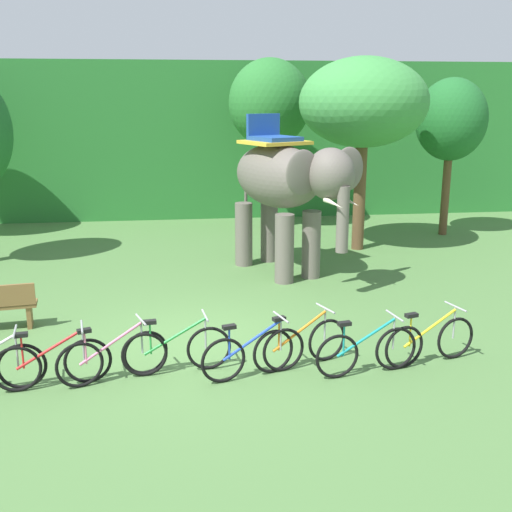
{
  "coord_description": "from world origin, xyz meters",
  "views": [
    {
      "loc": [
        -0.22,
        -10.0,
        4.19
      ],
      "look_at": [
        1.16,
        1.0,
        1.3
      ],
      "focal_mm": 43.18,
      "sensor_mm": 36.0,
      "label": 1
    }
  ],
  "objects_px": {
    "bike_teal": "(367,351)",
    "tree_right": "(451,120)",
    "bike_green": "(177,350)",
    "bike_blue": "(254,353)",
    "bike_yellow": "(430,341)",
    "tree_left": "(363,103)",
    "elephant": "(285,184)",
    "bike_orange": "(301,344)",
    "tree_center": "(270,104)",
    "bike_red": "(52,363)",
    "bike_pink": "(113,357)"
  },
  "relations": [
    {
      "from": "tree_left",
      "to": "bike_green",
      "type": "distance_m",
      "value": 9.73
    },
    {
      "from": "tree_left",
      "to": "tree_right",
      "type": "xyz_separation_m",
      "value": [
        3.18,
        1.5,
        -0.51
      ]
    },
    {
      "from": "tree_center",
      "to": "bike_yellow",
      "type": "relative_size",
      "value": 3.21
    },
    {
      "from": "tree_left",
      "to": "bike_teal",
      "type": "relative_size",
      "value": 3.08
    },
    {
      "from": "elephant",
      "to": "bike_yellow",
      "type": "height_order",
      "value": "elephant"
    },
    {
      "from": "elephant",
      "to": "bike_yellow",
      "type": "xyz_separation_m",
      "value": [
        1.46,
        -5.38,
        -1.82
      ]
    },
    {
      "from": "tree_right",
      "to": "bike_teal",
      "type": "xyz_separation_m",
      "value": [
        -5.34,
        -9.39,
        -3.1
      ]
    },
    {
      "from": "tree_left",
      "to": "bike_blue",
      "type": "relative_size",
      "value": 3.15
    },
    {
      "from": "tree_right",
      "to": "bike_red",
      "type": "xyz_separation_m",
      "value": [
        -10.06,
        -9.25,
        -3.1
      ]
    },
    {
      "from": "tree_left",
      "to": "bike_green",
      "type": "xyz_separation_m",
      "value": [
        -5.07,
        -7.48,
        -3.61
      ]
    },
    {
      "from": "bike_yellow",
      "to": "tree_right",
      "type": "bearing_deg",
      "value": 65.24
    },
    {
      "from": "tree_right",
      "to": "bike_green",
      "type": "distance_m",
      "value": 12.58
    },
    {
      "from": "tree_left",
      "to": "bike_red",
      "type": "distance_m",
      "value": 10.98
    },
    {
      "from": "bike_teal",
      "to": "bike_yellow",
      "type": "xyz_separation_m",
      "value": [
        1.13,
        0.26,
        0.0
      ]
    },
    {
      "from": "elephant",
      "to": "bike_red",
      "type": "xyz_separation_m",
      "value": [
        -4.39,
        -5.5,
        -1.82
      ]
    },
    {
      "from": "bike_teal",
      "to": "tree_center",
      "type": "bearing_deg",
      "value": 89.55
    },
    {
      "from": "tree_right",
      "to": "bike_yellow",
      "type": "xyz_separation_m",
      "value": [
        -4.21,
        -9.13,
        -3.1
      ]
    },
    {
      "from": "bike_green",
      "to": "tree_right",
      "type": "bearing_deg",
      "value": 47.43
    },
    {
      "from": "bike_teal",
      "to": "bike_blue",
      "type": "bearing_deg",
      "value": 176.03
    },
    {
      "from": "tree_right",
      "to": "bike_blue",
      "type": "distance_m",
      "value": 12.07
    },
    {
      "from": "tree_left",
      "to": "elephant",
      "type": "distance_m",
      "value": 3.8
    },
    {
      "from": "tree_left",
      "to": "tree_center",
      "type": "bearing_deg",
      "value": 124.0
    },
    {
      "from": "bike_blue",
      "to": "bike_yellow",
      "type": "relative_size",
      "value": 0.99
    },
    {
      "from": "bike_red",
      "to": "bike_pink",
      "type": "distance_m",
      "value": 0.87
    },
    {
      "from": "bike_red",
      "to": "tree_right",
      "type": "bearing_deg",
      "value": 42.59
    },
    {
      "from": "bike_green",
      "to": "bike_blue",
      "type": "distance_m",
      "value": 1.2
    },
    {
      "from": "bike_green",
      "to": "bike_yellow",
      "type": "xyz_separation_m",
      "value": [
        4.04,
        -0.15,
        0.0
      ]
    },
    {
      "from": "bike_teal",
      "to": "tree_right",
      "type": "bearing_deg",
      "value": 60.38
    },
    {
      "from": "tree_left",
      "to": "bike_blue",
      "type": "height_order",
      "value": "tree_left"
    },
    {
      "from": "tree_left",
      "to": "elephant",
      "type": "bearing_deg",
      "value": -137.94
    },
    {
      "from": "tree_right",
      "to": "bike_pink",
      "type": "xyz_separation_m",
      "value": [
        -9.2,
        -9.14,
        -3.1
      ]
    },
    {
      "from": "elephant",
      "to": "bike_teal",
      "type": "distance_m",
      "value": 5.93
    },
    {
      "from": "bike_pink",
      "to": "bike_teal",
      "type": "distance_m",
      "value": 3.87
    },
    {
      "from": "bike_green",
      "to": "bike_yellow",
      "type": "bearing_deg",
      "value": -2.19
    },
    {
      "from": "tree_right",
      "to": "bike_red",
      "type": "bearing_deg",
      "value": -137.41
    },
    {
      "from": "tree_center",
      "to": "bike_red",
      "type": "relative_size",
      "value": 3.15
    },
    {
      "from": "elephant",
      "to": "bike_pink",
      "type": "relative_size",
      "value": 2.55
    },
    {
      "from": "tree_left",
      "to": "bike_yellow",
      "type": "bearing_deg",
      "value": -97.71
    },
    {
      "from": "bike_orange",
      "to": "bike_pink",
      "type": "bearing_deg",
      "value": -177.13
    },
    {
      "from": "bike_yellow",
      "to": "bike_pink",
      "type": "bearing_deg",
      "value": -179.93
    },
    {
      "from": "tree_center",
      "to": "bike_red",
      "type": "height_order",
      "value": "tree_center"
    },
    {
      "from": "tree_right",
      "to": "bike_teal",
      "type": "relative_size",
      "value": 2.8
    },
    {
      "from": "tree_center",
      "to": "elephant",
      "type": "bearing_deg",
      "value": -94.48
    },
    {
      "from": "elephant",
      "to": "bike_teal",
      "type": "xyz_separation_m",
      "value": [
        0.33,
        -5.64,
        -1.82
      ]
    },
    {
      "from": "bike_pink",
      "to": "bike_green",
      "type": "height_order",
      "value": "same"
    },
    {
      "from": "elephant",
      "to": "bike_orange",
      "type": "height_order",
      "value": "elephant"
    },
    {
      "from": "tree_right",
      "to": "bike_red",
      "type": "distance_m",
      "value": 14.02
    },
    {
      "from": "bike_pink",
      "to": "tree_left",
      "type": "bearing_deg",
      "value": 51.75
    },
    {
      "from": "bike_blue",
      "to": "bike_orange",
      "type": "distance_m",
      "value": 0.83
    },
    {
      "from": "tree_center",
      "to": "bike_yellow",
      "type": "distance_m",
      "value": 11.33
    }
  ]
}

